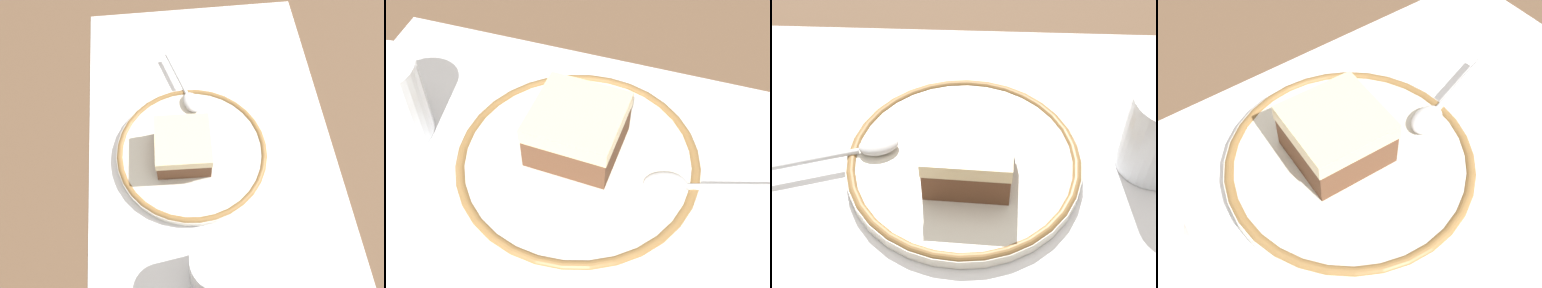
# 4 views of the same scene
# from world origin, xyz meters

# --- Properties ---
(ground_plane) EXTENTS (2.40, 2.40, 0.00)m
(ground_plane) POSITION_xyz_m (0.00, 0.00, 0.00)
(ground_plane) COLOR brown
(placemat) EXTENTS (0.54, 0.36, 0.00)m
(placemat) POSITION_xyz_m (0.00, 0.00, 0.00)
(placemat) COLOR white
(placemat) RESTS_ON ground_plane
(plate) EXTENTS (0.22, 0.22, 0.01)m
(plate) POSITION_xyz_m (-0.02, 0.03, 0.01)
(plate) COLOR silver
(plate) RESTS_ON placemat
(cake_slice) EXTENTS (0.08, 0.08, 0.05)m
(cake_slice) POSITION_xyz_m (-0.03, 0.04, 0.04)
(cake_slice) COLOR brown
(cake_slice) RESTS_ON plate
(spoon) EXTENTS (0.12, 0.05, 0.01)m
(spoon) POSITION_xyz_m (0.07, 0.02, 0.02)
(spoon) COLOR silver
(spoon) RESTS_ON plate
(cup) EXTENTS (0.07, 0.07, 0.08)m
(cup) POSITION_xyz_m (-0.20, 0.02, 0.04)
(cup) COLOR silver
(cup) RESTS_ON placemat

